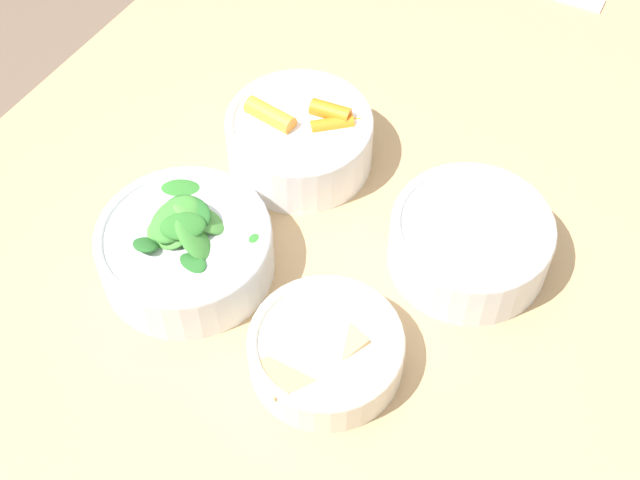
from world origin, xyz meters
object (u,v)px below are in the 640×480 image
bowl_beans_hotdog (470,242)px  bowl_cookies (325,350)px  bowl_greens (186,246)px  bowl_carrots (300,137)px

bowl_beans_hotdog → bowl_cookies: (-0.06, -0.18, -0.01)m
bowl_greens → bowl_beans_hotdog: (0.23, 0.15, -0.01)m
bowl_greens → bowl_beans_hotdog: 0.28m
bowl_beans_hotdog → bowl_carrots: bearing=172.3°
bowl_carrots → bowl_beans_hotdog: bearing=-7.7°
bowl_carrots → bowl_beans_hotdog: bowl_carrots is taller
bowl_beans_hotdog → bowl_greens: bearing=-147.1°
bowl_beans_hotdog → bowl_cookies: bowl_beans_hotdog is taller
bowl_beans_hotdog → bowl_cookies: 0.19m
bowl_greens → bowl_beans_hotdog: size_ratio=1.07×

